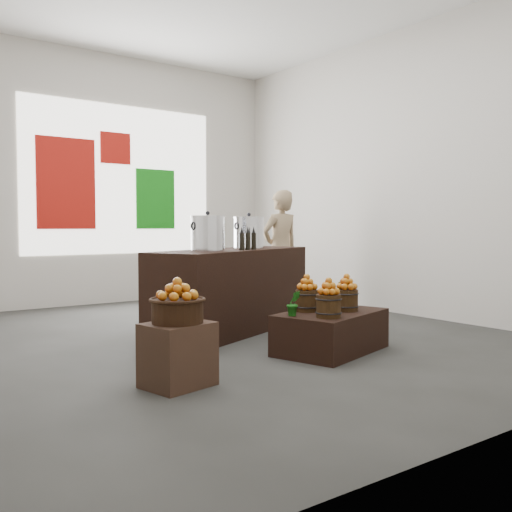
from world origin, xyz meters
TOP-DOWN VIEW (x-y plane):
  - ground at (0.00, 0.00)m, footprint 7.00×7.00m
  - back_wall at (0.00, 3.50)m, footprint 6.00×0.04m
  - back_opening at (0.30, 3.48)m, footprint 3.20×0.02m
  - deco_red_left at (-0.60, 3.47)m, footprint 0.90×0.04m
  - deco_green_right at (0.90, 3.47)m, footprint 0.70×0.04m
  - deco_red_upper at (0.20, 3.47)m, footprint 0.50×0.04m
  - crate at (-1.33, -1.46)m, footprint 0.57×0.50m
  - wicker_basket at (-1.33, -1.46)m, footprint 0.40×0.40m
  - apples_in_basket at (-1.33, -1.46)m, footprint 0.31×0.31m
  - display_table at (0.49, -1.26)m, footprint 1.30×1.01m
  - apple_bucket_front_left at (0.22, -1.51)m, footprint 0.23×0.23m
  - apples_in_bucket_front_left at (0.22, -1.51)m, footprint 0.17×0.17m
  - apple_bucket_front_right at (0.66, -1.30)m, footprint 0.23×0.23m
  - apples_in_bucket_front_right at (0.66, -1.30)m, footprint 0.17×0.17m
  - apple_bucket_rear at (0.32, -1.09)m, footprint 0.23×0.23m
  - apples_in_bucket_rear at (0.32, -1.09)m, footprint 0.17×0.17m
  - herb_garnish_right at (0.80, -0.99)m, footprint 0.27×0.25m
  - herb_garnish_left at (0.02, -1.25)m, footprint 0.16×0.15m
  - counter at (0.30, 0.22)m, footprint 2.48×1.63m
  - stock_pot_left at (-0.15, 0.03)m, footprint 0.37×0.37m
  - stock_pot_center at (0.64, 0.37)m, footprint 0.37×0.37m
  - oil_cruets at (0.39, 0.00)m, footprint 0.26×0.16m
  - shopper at (1.94, 1.39)m, footprint 0.66×0.44m

SIDE VIEW (x-z plane):
  - ground at x=0.00m, z-range 0.00..0.00m
  - display_table at x=0.49m, z-range 0.00..0.40m
  - crate at x=-1.33m, z-range 0.00..0.50m
  - counter at x=0.30m, z-range 0.00..0.97m
  - apple_bucket_front_left at x=0.22m, z-range 0.40..0.61m
  - apple_bucket_front_right at x=0.66m, z-range 0.40..0.61m
  - apple_bucket_rear at x=0.32m, z-range 0.40..0.61m
  - herb_garnish_left at x=0.02m, z-range 0.40..0.64m
  - herb_garnish_right at x=0.80m, z-range 0.40..0.67m
  - wicker_basket at x=-1.33m, z-range 0.50..0.68m
  - apples_in_bucket_front_left at x=0.22m, z-range 0.61..0.77m
  - apples_in_bucket_front_right at x=0.66m, z-range 0.61..0.77m
  - apples_in_bucket_rear at x=0.32m, z-range 0.61..0.77m
  - apples_in_basket at x=-1.33m, z-range 0.68..0.84m
  - shopper at x=1.94m, z-range 0.00..1.79m
  - oil_cruets at x=0.39m, z-range 0.97..1.24m
  - stock_pot_left at x=-0.15m, z-range 0.97..1.34m
  - stock_pot_center at x=0.64m, z-range 0.97..1.34m
  - deco_green_right at x=0.90m, z-range 1.20..2.20m
  - deco_red_left at x=-0.60m, z-range 1.20..2.60m
  - back_wall at x=0.00m, z-range 0.00..4.00m
  - back_opening at x=0.30m, z-range 0.80..3.20m
  - deco_red_upper at x=0.20m, z-range 2.25..2.75m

